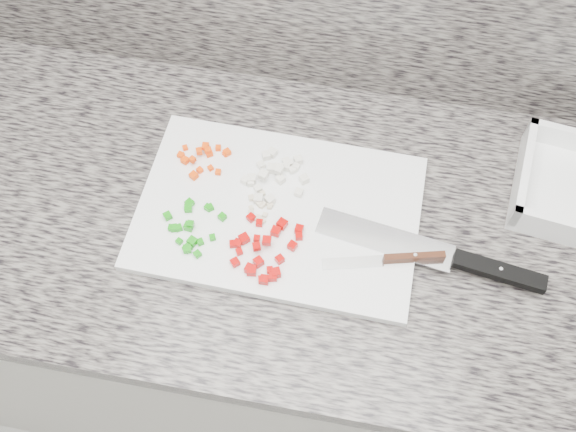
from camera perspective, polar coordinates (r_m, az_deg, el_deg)
cabinet at (r=1.51m, az=-0.10°, el=-8.64°), size 3.92×0.62×0.86m
countertop at (r=1.10m, az=-0.14°, el=-0.25°), size 3.96×0.64×0.04m
cutting_board at (r=1.08m, az=-0.85°, el=0.35°), size 0.48×0.32×0.02m
carrot_pile at (r=1.13m, az=-7.55°, el=5.20°), size 0.09×0.08×0.02m
onion_pile at (r=1.10m, az=-1.19°, el=3.79°), size 0.12×0.11×0.02m
green_pepper_pile at (r=1.06m, az=-8.63°, el=-1.01°), size 0.11×0.11×0.02m
red_pepper_pile at (r=1.03m, az=-2.08°, el=-3.10°), size 0.12×0.12×0.02m
garlic_pile at (r=1.07m, az=-2.47°, el=0.85°), size 0.05×0.06×0.01m
chef_knife at (r=1.06m, az=14.96°, el=-3.80°), size 0.37×0.09×0.02m
paring_knife at (r=1.04m, az=9.81°, el=-3.77°), size 0.19×0.06×0.02m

